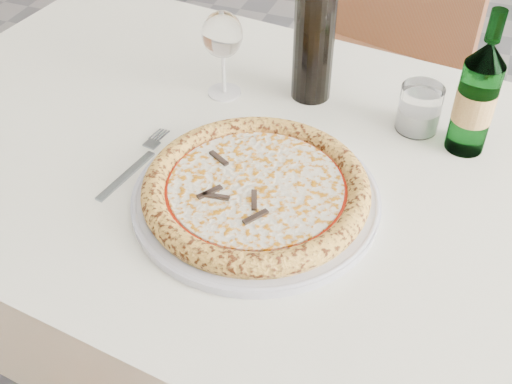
% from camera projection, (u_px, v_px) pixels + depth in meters
% --- Properties ---
extents(dining_table, '(1.49, 0.99, 0.76)m').
position_uv_depth(dining_table, '(277.00, 204.00, 1.08)').
color(dining_table, brown).
rests_on(dining_table, floor).
extents(chair_far, '(0.57, 0.57, 0.93)m').
position_uv_depth(chair_far, '(376.00, 44.00, 1.75)').
color(chair_far, brown).
rests_on(chair_far, floor).
extents(plate, '(0.37, 0.37, 0.02)m').
position_uv_depth(plate, '(256.00, 198.00, 0.94)').
color(plate, silver).
rests_on(plate, dining_table).
extents(pizza, '(0.33, 0.33, 0.03)m').
position_uv_depth(pizza, '(256.00, 189.00, 0.93)').
color(pizza, '#DAB06A').
rests_on(pizza, plate).
extents(fork, '(0.03, 0.19, 0.00)m').
position_uv_depth(fork, '(135.00, 165.00, 1.01)').
color(fork, gray).
rests_on(fork, dining_table).
extents(wine_glass, '(0.07, 0.07, 0.16)m').
position_uv_depth(wine_glass, '(222.00, 37.00, 1.09)').
color(wine_glass, white).
rests_on(wine_glass, dining_table).
extents(tumbler, '(0.07, 0.07, 0.08)m').
position_uv_depth(tumbler, '(419.00, 111.00, 1.06)').
color(tumbler, white).
rests_on(tumbler, dining_table).
extents(beer_bottle, '(0.06, 0.06, 0.24)m').
position_uv_depth(beer_bottle, '(477.00, 97.00, 0.98)').
color(beer_bottle, '#337C40').
rests_on(beer_bottle, dining_table).
extents(wine_bottle, '(0.07, 0.07, 0.29)m').
position_uv_depth(wine_bottle, '(314.00, 33.00, 1.08)').
color(wine_bottle, black).
rests_on(wine_bottle, dining_table).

